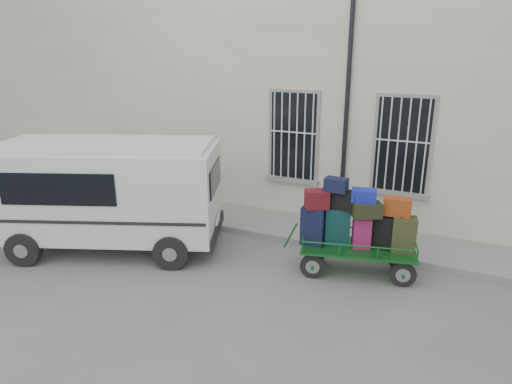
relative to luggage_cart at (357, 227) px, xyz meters
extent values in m
plane|color=slate|center=(-1.88, -0.58, -1.01)|extent=(80.00, 80.00, 0.00)
cube|color=beige|center=(-1.88, 4.92, 1.99)|extent=(24.00, 5.00, 6.00)
cylinder|color=black|center=(-0.93, 2.34, 1.79)|extent=(0.11, 0.11, 5.60)
cube|color=black|center=(-2.28, 2.40, 1.24)|extent=(1.20, 0.08, 2.20)
cube|color=gray|center=(-2.28, 2.38, 0.08)|extent=(1.45, 0.22, 0.12)
cube|color=black|center=(0.42, 2.40, 1.24)|extent=(1.20, 0.08, 2.20)
cube|color=gray|center=(0.42, 2.38, 0.08)|extent=(1.45, 0.22, 0.12)
cube|color=gray|center=(-1.88, 1.62, -0.93)|extent=(24.00, 1.70, 0.15)
cylinder|color=black|center=(-0.71, -0.56, -0.75)|extent=(0.51, 0.18, 0.51)
cylinder|color=gray|center=(-0.71, -0.56, -0.75)|extent=(0.29, 0.15, 0.28)
cylinder|color=black|center=(-0.89, 0.19, -0.75)|extent=(0.51, 0.18, 0.51)
cylinder|color=gray|center=(-0.89, 0.19, -0.75)|extent=(0.29, 0.15, 0.28)
cylinder|color=black|center=(0.98, -0.16, -0.75)|extent=(0.51, 0.18, 0.51)
cylinder|color=gray|center=(0.98, -0.16, -0.75)|extent=(0.29, 0.15, 0.28)
cylinder|color=black|center=(0.80, 0.59, -0.75)|extent=(0.51, 0.18, 0.51)
cylinder|color=gray|center=(0.80, 0.59, -0.75)|extent=(0.29, 0.15, 0.28)
cube|color=#14581D|center=(0.04, 0.02, -0.45)|extent=(2.42, 1.51, 0.05)
cylinder|color=#14581D|center=(-1.30, -0.30, -0.29)|extent=(0.30, 0.11, 0.57)
cube|color=black|center=(-0.84, -0.25, -0.03)|extent=(0.47, 0.28, 0.79)
cube|color=black|center=(-0.84, -0.25, 0.38)|extent=(0.21, 0.17, 0.03)
cube|color=#0D3130|center=(-0.38, -0.07, -0.03)|extent=(0.53, 0.35, 0.78)
cube|color=black|center=(-0.38, -0.07, 0.37)|extent=(0.21, 0.15, 0.03)
cube|color=maroon|center=(0.10, 0.00, -0.11)|extent=(0.41, 0.35, 0.63)
cube|color=black|center=(0.10, 0.00, 0.23)|extent=(0.16, 0.14, 0.03)
cube|color=black|center=(0.51, 0.19, -0.08)|extent=(0.45, 0.26, 0.69)
cube|color=black|center=(0.51, 0.19, 0.28)|extent=(0.20, 0.16, 0.03)
cube|color=#35371B|center=(0.88, 0.18, -0.06)|extent=(0.50, 0.38, 0.72)
cube|color=black|center=(0.88, 0.18, 0.32)|extent=(0.21, 0.18, 0.03)
cube|color=#4C0F16|center=(-0.79, -0.21, 0.55)|extent=(0.56, 0.51, 0.37)
cube|color=black|center=(-0.32, -0.03, 0.55)|extent=(0.53, 0.28, 0.38)
cube|color=black|center=(0.17, -0.03, 0.41)|extent=(0.65, 0.56, 0.29)
cube|color=maroon|center=(0.71, 0.22, 0.48)|extent=(0.54, 0.32, 0.35)
cube|color=black|center=(-0.44, -0.12, 0.87)|extent=(0.45, 0.30, 0.27)
cube|color=#161F98|center=(0.08, 0.01, 0.68)|extent=(0.52, 0.38, 0.25)
cube|color=silver|center=(-5.36, -1.08, 0.38)|extent=(5.20, 3.71, 1.95)
cube|color=silver|center=(-5.36, -1.08, 1.40)|extent=(4.94, 3.47, 0.11)
cube|color=black|center=(-7.55, -1.97, 0.76)|extent=(0.86, 1.74, 0.82)
cube|color=black|center=(-5.57, -2.29, 0.71)|extent=(2.23, 0.94, 0.67)
cube|color=black|center=(-3.13, -0.18, 0.71)|extent=(0.61, 1.42, 0.60)
cube|color=black|center=(-3.14, -0.18, -0.54)|extent=(0.85, 1.90, 0.24)
cube|color=white|center=(-3.10, -0.17, -0.29)|extent=(0.20, 0.43, 0.13)
cylinder|color=black|center=(-6.44, -2.60, -0.64)|extent=(0.77, 0.50, 0.74)
cylinder|color=black|center=(-7.19, -0.75, -0.64)|extent=(0.77, 0.50, 0.74)
cylinder|color=black|center=(-3.52, -1.42, -0.64)|extent=(0.77, 0.50, 0.74)
cylinder|color=black|center=(-4.27, 0.44, -0.64)|extent=(0.77, 0.50, 0.74)
camera|label=1|loc=(1.73, -8.50, 3.46)|focal=32.00mm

